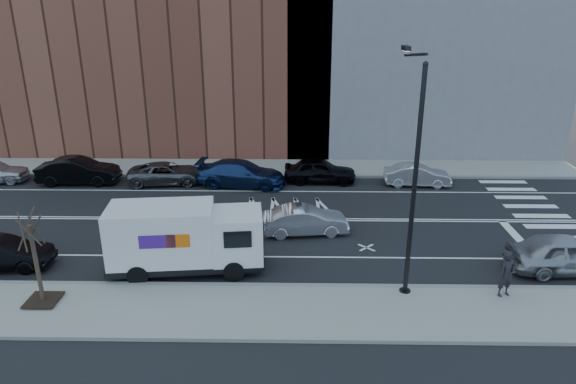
{
  "coord_description": "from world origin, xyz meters",
  "views": [
    {
      "loc": [
        2.66,
        -25.17,
        10.94
      ],
      "look_at": [
        2.22,
        0.44,
        1.4
      ],
      "focal_mm": 32.0,
      "sensor_mm": 36.0,
      "label": 1
    }
  ],
  "objects_px": {
    "driving_sedan": "(305,220)",
    "pedestrian": "(507,274)",
    "near_parked_front": "(566,254)",
    "far_parked_b": "(78,171)",
    "fedex_van": "(185,237)"
  },
  "relations": [
    {
      "from": "fedex_van",
      "to": "near_parked_front",
      "type": "distance_m",
      "value": 16.28
    },
    {
      "from": "far_parked_b",
      "to": "near_parked_front",
      "type": "relative_size",
      "value": 1.03
    },
    {
      "from": "near_parked_front",
      "to": "pedestrian",
      "type": "relative_size",
      "value": 2.61
    },
    {
      "from": "far_parked_b",
      "to": "pedestrian",
      "type": "distance_m",
      "value": 25.66
    },
    {
      "from": "near_parked_front",
      "to": "far_parked_b",
      "type": "bearing_deg",
      "value": 64.41
    },
    {
      "from": "fedex_van",
      "to": "far_parked_b",
      "type": "distance_m",
      "value": 14.47
    },
    {
      "from": "near_parked_front",
      "to": "fedex_van",
      "type": "bearing_deg",
      "value": 88.49
    },
    {
      "from": "far_parked_b",
      "to": "near_parked_front",
      "type": "bearing_deg",
      "value": -115.29
    },
    {
      "from": "far_parked_b",
      "to": "pedestrian",
      "type": "xyz_separation_m",
      "value": [
        22.0,
        -13.21,
        0.26
      ]
    },
    {
      "from": "driving_sedan",
      "to": "near_parked_front",
      "type": "distance_m",
      "value": 11.71
    },
    {
      "from": "driving_sedan",
      "to": "pedestrian",
      "type": "xyz_separation_m",
      "value": [
        7.7,
        -5.9,
        0.39
      ]
    },
    {
      "from": "near_parked_front",
      "to": "pedestrian",
      "type": "xyz_separation_m",
      "value": [
        -3.42,
        -2.23,
        0.25
      ]
    },
    {
      "from": "far_parked_b",
      "to": "pedestrian",
      "type": "relative_size",
      "value": 2.68
    },
    {
      "from": "driving_sedan",
      "to": "pedestrian",
      "type": "relative_size",
      "value": 2.27
    },
    {
      "from": "driving_sedan",
      "to": "pedestrian",
      "type": "distance_m",
      "value": 9.71
    }
  ]
}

